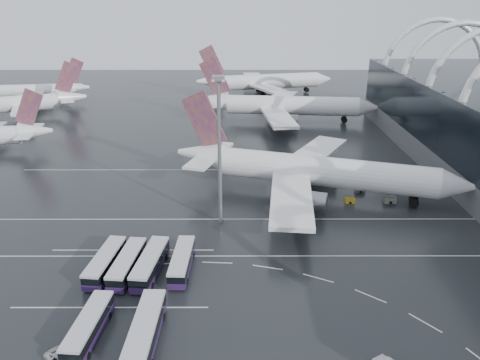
{
  "coord_description": "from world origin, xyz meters",
  "views": [
    {
      "loc": [
        -5.55,
        -70.83,
        41.17
      ],
      "look_at": [
        -5.42,
        15.33,
        7.0
      ],
      "focal_mm": 35.0,
      "sensor_mm": 36.0,
      "label": 1
    }
  ],
  "objects_px": {
    "bus_row_far_c": "(146,330)",
    "gse_cart_belly_a": "(350,200)",
    "jet_remote_far": "(41,91)",
    "bus_row_near_c": "(150,263)",
    "airliner_gate_c": "(263,82)",
    "gse_cart_belly_c": "(293,195)",
    "bus_row_near_d": "(182,261)",
    "gse_cart_belly_d": "(390,200)",
    "gse_cart_belly_e": "(348,175)",
    "gse_cart_belly_b": "(360,189)",
    "bus_row_near_b": "(127,264)",
    "airliner_main": "(310,171)",
    "airliner_gate_b": "(283,106)",
    "bus_row_far_a": "(89,327)",
    "bus_row_near_a": "(105,262)",
    "jet_remote_mid": "(25,103)",
    "floodlight_mast": "(219,134)"
  },
  "relations": [
    {
      "from": "airliner_gate_b",
      "to": "gse_cart_belly_e",
      "type": "relative_size",
      "value": 26.63
    },
    {
      "from": "bus_row_far_c",
      "to": "airliner_gate_b",
      "type": "bearing_deg",
      "value": -12.35
    },
    {
      "from": "bus_row_near_d",
      "to": "gse_cart_belly_d",
      "type": "bearing_deg",
      "value": -55.55
    },
    {
      "from": "jet_remote_far",
      "to": "bus_row_far_c",
      "type": "bearing_deg",
      "value": 108.52
    },
    {
      "from": "airliner_gate_c",
      "to": "jet_remote_far",
      "type": "relative_size",
      "value": 1.5
    },
    {
      "from": "bus_row_near_b",
      "to": "airliner_main",
      "type": "bearing_deg",
      "value": -40.9
    },
    {
      "from": "airliner_main",
      "to": "gse_cart_belly_e",
      "type": "distance_m",
      "value": 15.44
    },
    {
      "from": "jet_remote_mid",
      "to": "bus_row_near_b",
      "type": "bearing_deg",
      "value": 99.63
    },
    {
      "from": "bus_row_far_c",
      "to": "gse_cart_belly_a",
      "type": "bearing_deg",
      "value": -38.35
    },
    {
      "from": "gse_cart_belly_a",
      "to": "airliner_main",
      "type": "bearing_deg",
      "value": 150.11
    },
    {
      "from": "gse_cart_belly_c",
      "to": "gse_cart_belly_d",
      "type": "bearing_deg",
      "value": -7.64
    },
    {
      "from": "gse_cart_belly_b",
      "to": "gse_cart_belly_c",
      "type": "relative_size",
      "value": 1.13
    },
    {
      "from": "bus_row_near_a",
      "to": "bus_row_far_c",
      "type": "xyz_separation_m",
      "value": [
        9.47,
        -16.44,
        0.14
      ]
    },
    {
      "from": "bus_row_near_c",
      "to": "gse_cart_belly_e",
      "type": "bearing_deg",
      "value": -37.73
    },
    {
      "from": "bus_row_near_c",
      "to": "gse_cart_belly_b",
      "type": "bearing_deg",
      "value": -44.98
    },
    {
      "from": "airliner_main",
      "to": "gse_cart_belly_d",
      "type": "bearing_deg",
      "value": 2.12
    },
    {
      "from": "gse_cart_belly_b",
      "to": "bus_row_near_a",
      "type": "bearing_deg",
      "value": -146.2
    },
    {
      "from": "jet_remote_mid",
      "to": "bus_row_near_d",
      "type": "height_order",
      "value": "jet_remote_mid"
    },
    {
      "from": "airliner_gate_c",
      "to": "bus_row_near_c",
      "type": "height_order",
      "value": "airliner_gate_c"
    },
    {
      "from": "bus_row_near_d",
      "to": "gse_cart_belly_c",
      "type": "xyz_separation_m",
      "value": [
        20.84,
        28.96,
        -1.13
      ]
    },
    {
      "from": "airliner_gate_b",
      "to": "jet_remote_far",
      "type": "distance_m",
      "value": 101.99
    },
    {
      "from": "bus_row_near_a",
      "to": "bus_row_near_b",
      "type": "xyz_separation_m",
      "value": [
        3.59,
        -0.48,
        0.0
      ]
    },
    {
      "from": "gse_cart_belly_c",
      "to": "airliner_main",
      "type": "bearing_deg",
      "value": 27.11
    },
    {
      "from": "gse_cart_belly_a",
      "to": "gse_cart_belly_e",
      "type": "distance_m",
      "value": 14.8
    },
    {
      "from": "jet_remote_far",
      "to": "bus_row_near_d",
      "type": "distance_m",
      "value": 146.81
    },
    {
      "from": "jet_remote_far",
      "to": "gse_cart_belly_d",
      "type": "distance_m",
      "value": 152.39
    },
    {
      "from": "jet_remote_far",
      "to": "bus_row_near_c",
      "type": "xyz_separation_m",
      "value": [
        67.55,
        -128.5,
        -2.84
      ]
    },
    {
      "from": "airliner_gate_c",
      "to": "bus_row_near_a",
      "type": "distance_m",
      "value": 146.39
    },
    {
      "from": "airliner_main",
      "to": "gse_cart_belly_b",
      "type": "xyz_separation_m",
      "value": [
        11.76,
        1.22,
        -4.88
      ]
    },
    {
      "from": "airliner_main",
      "to": "bus_row_far_c",
      "type": "bearing_deg",
      "value": -102.17
    },
    {
      "from": "gse_cart_belly_b",
      "to": "gse_cart_belly_d",
      "type": "distance_m",
      "value": 7.65
    },
    {
      "from": "airliner_gate_b",
      "to": "bus_row_far_a",
      "type": "xyz_separation_m",
      "value": [
        -34.32,
        -110.82,
        -3.84
      ]
    },
    {
      "from": "bus_row_near_a",
      "to": "bus_row_far_a",
      "type": "distance_m",
      "value": 15.59
    },
    {
      "from": "bus_row_near_d",
      "to": "gse_cart_belly_d",
      "type": "relative_size",
      "value": 4.86
    },
    {
      "from": "jet_remote_mid",
      "to": "bus_row_near_c",
      "type": "xyz_separation_m",
      "value": [
        62.92,
        -102.52,
        -3.25
      ]
    },
    {
      "from": "jet_remote_far",
      "to": "bus_row_near_b",
      "type": "height_order",
      "value": "jet_remote_far"
    },
    {
      "from": "bus_row_near_a",
      "to": "gse_cart_belly_e",
      "type": "distance_m",
      "value": 62.77
    },
    {
      "from": "gse_cart_belly_b",
      "to": "airliner_gate_c",
      "type": "bearing_deg",
      "value": 98.55
    },
    {
      "from": "airliner_gate_b",
      "to": "gse_cart_belly_c",
      "type": "relative_size",
      "value": 33.38
    },
    {
      "from": "jet_remote_far",
      "to": "floodlight_mast",
      "type": "bearing_deg",
      "value": 117.89
    },
    {
      "from": "bus_row_near_a",
      "to": "bus_row_near_b",
      "type": "bearing_deg",
      "value": -91.68
    },
    {
      "from": "jet_remote_mid",
      "to": "gse_cart_belly_a",
      "type": "relative_size",
      "value": 21.97
    },
    {
      "from": "gse_cart_belly_d",
      "to": "jet_remote_far",
      "type": "bearing_deg",
      "value": 138.26
    },
    {
      "from": "jet_remote_far",
      "to": "gse_cart_belly_c",
      "type": "distance_m",
      "value": 135.87
    },
    {
      "from": "bus_row_near_d",
      "to": "gse_cart_belly_c",
      "type": "distance_m",
      "value": 35.7
    },
    {
      "from": "airliner_gate_c",
      "to": "gse_cart_belly_c",
      "type": "height_order",
      "value": "airliner_gate_c"
    },
    {
      "from": "airliner_gate_b",
      "to": "jet_remote_far",
      "type": "relative_size",
      "value": 1.55
    },
    {
      "from": "bus_row_near_b",
      "to": "gse_cart_belly_b",
      "type": "relative_size",
      "value": 5.93
    },
    {
      "from": "gse_cart_belly_e",
      "to": "bus_row_near_c",
      "type": "bearing_deg",
      "value": -134.12
    },
    {
      "from": "bus_row_near_b",
      "to": "gse_cart_belly_b",
      "type": "bearing_deg",
      "value": -48.41
    }
  ]
}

